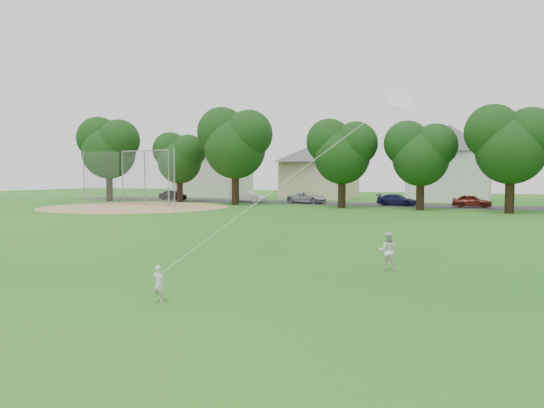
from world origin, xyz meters
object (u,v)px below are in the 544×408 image
at_px(toddler, 159,284).
at_px(baseball_backstop, 140,178).
at_px(older_boy, 388,251).
at_px(kite, 298,172).

relative_size(toddler, baseball_backstop, 0.08).
relative_size(older_boy, kite, 0.12).
xyz_separation_m(toddler, older_boy, (4.19, 6.84, 0.17)).
relative_size(toddler, kite, 0.09).
distance_m(toddler, older_boy, 8.02).
height_order(kite, baseball_backstop, kite).
relative_size(kite, baseball_backstop, 0.82).
distance_m(kite, baseball_backstop, 39.57).
distance_m(toddler, kite, 5.25).
bearing_deg(kite, baseball_backstop, 135.64).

